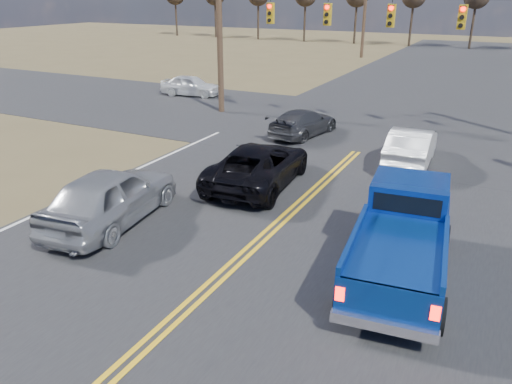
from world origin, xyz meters
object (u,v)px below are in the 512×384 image
at_px(pickup_truck, 402,239).
at_px(black_suv, 259,165).
at_px(dgrey_car_queue, 303,122).
at_px(cross_car_west, 191,85).
at_px(white_car_queue, 411,146).
at_px(silver_suv, 111,196).

height_order(pickup_truck, black_suv, pickup_truck).
xyz_separation_m(black_suv, dgrey_car_queue, (-1.06, 6.74, -0.12)).
xyz_separation_m(pickup_truck, black_suv, (-5.69, 3.87, -0.25)).
bearing_deg(pickup_truck, cross_car_west, 129.82).
bearing_deg(black_suv, white_car_queue, -137.95).
bearing_deg(black_suv, dgrey_car_queue, -86.54).
height_order(white_car_queue, dgrey_car_queue, white_car_queue).
bearing_deg(pickup_truck, silver_suv, 179.50).
height_order(silver_suv, black_suv, silver_suv).
bearing_deg(silver_suv, pickup_truck, 178.36).
distance_m(pickup_truck, dgrey_car_queue, 12.59).
xyz_separation_m(dgrey_car_queue, cross_car_west, (-10.12, 5.62, 0.05)).
relative_size(pickup_truck, silver_suv, 1.13).
bearing_deg(silver_suv, black_suv, -124.56).
relative_size(black_suv, cross_car_west, 1.35).
xyz_separation_m(silver_suv, dgrey_car_queue, (1.34, 11.43, -0.22)).
distance_m(silver_suv, dgrey_car_queue, 11.51).
bearing_deg(dgrey_car_queue, white_car_queue, 168.29).
height_order(black_suv, dgrey_car_queue, black_suv).
distance_m(pickup_truck, silver_suv, 8.14).
xyz_separation_m(silver_suv, black_suv, (2.41, 4.69, -0.11)).
height_order(black_suv, white_car_queue, black_suv).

